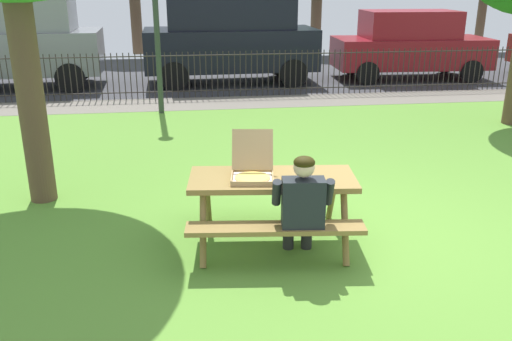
% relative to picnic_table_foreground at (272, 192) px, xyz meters
% --- Properties ---
extents(ground, '(28.00, 11.94, 0.02)m').
position_rel_picnic_table_foreground_xyz_m(ground, '(1.06, 2.05, -0.61)').
color(ground, '#5C9233').
extents(cobblestone_walkway, '(28.00, 1.40, 0.01)m').
position_rel_picnic_table_foreground_xyz_m(cobblestone_walkway, '(1.06, 7.32, -0.60)').
color(cobblestone_walkway, slate).
extents(street_asphalt, '(28.00, 7.25, 0.01)m').
position_rel_picnic_table_foreground_xyz_m(street_asphalt, '(1.06, 11.64, -0.60)').
color(street_asphalt, '#38383D').
extents(picnic_table_foreground, '(1.94, 1.66, 0.79)m').
position_rel_picnic_table_foreground_xyz_m(picnic_table_foreground, '(0.00, 0.00, 0.00)').
color(picnic_table_foreground, olive).
rests_on(picnic_table_foreground, ground).
extents(pizza_box_open, '(0.52, 0.61, 0.47)m').
position_rel_picnic_table_foreground_xyz_m(pizza_box_open, '(-0.22, 0.02, 0.26)').
color(pizza_box_open, tan).
rests_on(pizza_box_open, picnic_table_foreground).
extents(adult_at_table, '(0.63, 0.62, 1.19)m').
position_rel_picnic_table_foreground_xyz_m(adult_at_table, '(0.22, -0.53, 0.06)').
color(adult_at_table, '#272727').
rests_on(adult_at_table, ground).
extents(iron_fence_streetside, '(18.15, 0.03, 1.13)m').
position_rel_picnic_table_foreground_xyz_m(iron_fence_streetside, '(1.06, 8.02, -0.02)').
color(iron_fence_streetside, '#2D2823').
rests_on(iron_fence_streetside, ground).
extents(parked_car_left, '(4.78, 2.23, 2.46)m').
position_rel_picnic_table_foreground_xyz_m(parked_car_left, '(-5.42, 9.94, 0.71)').
color(parked_car_left, gray).
rests_on(parked_car_left, ground).
extents(parked_car_center, '(4.74, 2.16, 2.46)m').
position_rel_picnic_table_foreground_xyz_m(parked_car_center, '(0.44, 9.94, 0.71)').
color(parked_car_center, black).
rests_on(parked_car_center, ground).
extents(parked_car_right, '(4.47, 2.06, 1.94)m').
position_rel_picnic_table_foreground_xyz_m(parked_car_right, '(5.67, 9.94, 0.41)').
color(parked_car_right, maroon).
rests_on(parked_car_right, ground).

